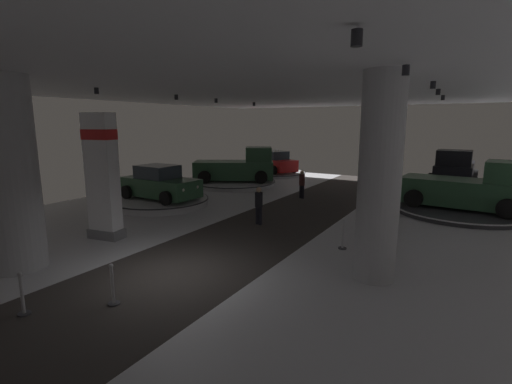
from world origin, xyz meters
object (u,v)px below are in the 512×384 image
display_platform_mid_left (161,202)px  display_platform_deep_left (274,173)px  display_car_deep_left (274,162)px  visitor_walking_near (259,203)px  brand_sign_pylon (102,175)px  display_platform_far_left (234,183)px  pickup_truck_far_right (470,189)px  visitor_walking_far (302,183)px  column_right (379,179)px  display_platform_deep_right (453,185)px  column_left (9,175)px  display_car_mid_left (160,184)px  pickup_truck_far_left (238,167)px  pickup_truck_deep_right (454,170)px  display_platform_far_right (460,210)px

display_platform_mid_left → display_platform_deep_left: bearing=91.8°
display_car_deep_left → visitor_walking_near: size_ratio=2.87×
brand_sign_pylon → visitor_walking_near: brand_sign_pylon is taller
display_platform_far_left → pickup_truck_far_right: bearing=-4.4°
brand_sign_pylon → visitor_walking_far: (3.24, 10.37, -1.44)m
column_right → display_platform_deep_right: bearing=86.6°
column_left → pickup_truck_far_right: (11.15, 14.28, -1.58)m
display_platform_mid_left → brand_sign_pylon: bearing=-65.7°
display_car_mid_left → visitor_walking_near: size_ratio=2.70×
column_left → display_car_mid_left: column_left is taller
column_left → visitor_walking_far: (3.01, 13.53, -1.84)m
display_platform_far_left → pickup_truck_far_left: pickup_truck_far_left is taller
display_platform_deep_right → visitor_walking_far: (-7.14, -8.37, 0.76)m
pickup_truck_far_right → display_platform_deep_left: pickup_truck_far_right is taller
visitor_walking_near → display_car_mid_left: bearing=175.1°
display_platform_deep_right → visitor_walking_near: 15.70m
pickup_truck_deep_right → visitor_walking_far: bearing=-131.6°
column_left → display_car_mid_left: bearing=107.2°
column_right → display_platform_deep_left: column_right is taller
pickup_truck_far_right → display_car_mid_left: pickup_truck_far_right is taller
column_left → column_right: (9.11, 4.59, -0.00)m
display_platform_far_left → pickup_truck_far_right: size_ratio=1.04×
display_platform_deep_right → pickup_truck_deep_right: 1.10m
display_platform_far_left → display_platform_mid_left: display_platform_mid_left is taller
pickup_truck_far_right → display_platform_far_left: bearing=175.6°
display_platform_deep_left → visitor_walking_far: size_ratio=3.27×
pickup_truck_far_left → brand_sign_pylon: bearing=-79.2°
pickup_truck_far_right → pickup_truck_far_left: bearing=174.8°
pickup_truck_far_right → display_car_deep_left: pickup_truck_far_right is taller
column_right → pickup_truck_deep_right: (1.03, 16.99, -1.55)m
brand_sign_pylon → display_platform_far_right: (11.06, 11.15, -2.21)m
display_platform_mid_left → pickup_truck_far_left: bearing=90.7°
pickup_truck_far_left → display_platform_deep_left: size_ratio=1.08×
pickup_truck_far_left → pickup_truck_deep_right: size_ratio=1.06×
display_platform_far_right → visitor_walking_near: (-7.16, -6.69, 0.77)m
display_car_deep_left → visitor_walking_near: (6.55, -13.60, -0.11)m
display_platform_mid_left → column_left: bearing=-73.0°
column_left → visitor_walking_far: bearing=77.5°
display_platform_far_right → visitor_walking_far: bearing=-174.3°
display_car_deep_left → visitor_walking_far: display_car_deep_left is taller
column_right → display_car_deep_left: bearing=125.8°
column_right → brand_sign_pylon: 9.46m
display_platform_far_right → visitor_walking_far: size_ratio=3.76×
display_platform_deep_right → display_platform_deep_left: size_ratio=1.09×
display_car_mid_left → pickup_truck_far_left: bearing=90.5°
pickup_truck_far_left → display_car_mid_left: pickup_truck_far_left is taller
display_platform_mid_left → pickup_truck_deep_right: bearing=46.8°
pickup_truck_deep_right → brand_sign_pylon: bearing=-119.4°
display_platform_far_right → pickup_truck_far_right: pickup_truck_far_right is taller
display_platform_far_right → display_platform_deep_left: (-13.74, 6.93, 0.01)m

